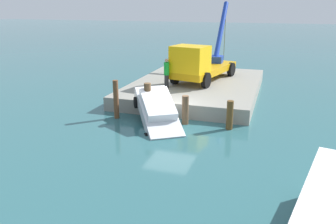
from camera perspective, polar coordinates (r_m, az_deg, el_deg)
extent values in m
plane|color=#2D6066|center=(18.69, 0.36, -1.28)|extent=(200.00, 200.00, 0.00)
cube|color=gray|center=(24.29, 4.75, 4.10)|extent=(11.69, 8.32, 0.83)
cube|color=orange|center=(24.67, 6.08, 6.98)|extent=(6.71, 3.65, 0.45)
cube|color=yellow|center=(22.46, 3.68, 8.74)|extent=(2.23, 2.54, 1.66)
cylinder|color=black|center=(22.26, 6.31, 5.24)|extent=(1.04, 0.52, 1.00)
cylinder|color=black|center=(23.28, 1.17, 5.88)|extent=(1.04, 0.52, 1.00)
cylinder|color=black|center=(26.31, 10.41, 6.95)|extent=(1.04, 0.52, 1.00)
cylinder|color=black|center=(27.17, 5.86, 7.48)|extent=(1.04, 0.52, 1.00)
cylinder|color=#1938A5|center=(27.79, 8.79, 13.39)|extent=(3.75, 0.41, 4.12)
cube|color=#1938A5|center=(26.32, 7.89, 8.62)|extent=(1.00, 1.00, 0.50)
cylinder|color=#4C4C19|center=(29.52, 9.37, 12.91)|extent=(0.04, 0.04, 4.57)
cylinder|color=#303030|center=(22.29, -0.24, 5.11)|extent=(0.28, 0.28, 0.81)
cylinder|color=green|center=(22.13, -0.24, 7.17)|extent=(0.34, 0.34, 0.81)
sphere|color=tan|center=(22.04, -0.24, 8.51)|extent=(0.23, 0.23, 0.23)
cube|color=silver|center=(17.81, -1.66, -0.33)|extent=(4.44, 3.71, 2.09)
cube|color=silver|center=(17.66, -1.69, 1.38)|extent=(2.81, 2.55, 1.27)
cylinder|color=black|center=(17.13, 2.15, -3.96)|extent=(0.81, 0.64, 0.83)
cylinder|color=black|center=(16.73, -3.45, -4.52)|extent=(0.81, 0.64, 0.83)
cylinder|color=black|center=(19.32, -0.26, 1.95)|extent=(0.81, 0.64, 0.83)
cylinder|color=black|center=(18.97, -5.24, 1.58)|extent=(0.81, 0.64, 0.83)
cylinder|color=brown|center=(18.88, -8.57, 2.07)|extent=(0.29, 0.29, 2.11)
cylinder|color=#4F3A24|center=(18.41, -3.36, 1.69)|extent=(0.37, 0.37, 2.03)
cylinder|color=brown|center=(17.84, 2.87, 0.33)|extent=(0.35, 0.35, 1.52)
cylinder|color=brown|center=(17.35, 10.16, -0.51)|extent=(0.33, 0.33, 1.47)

